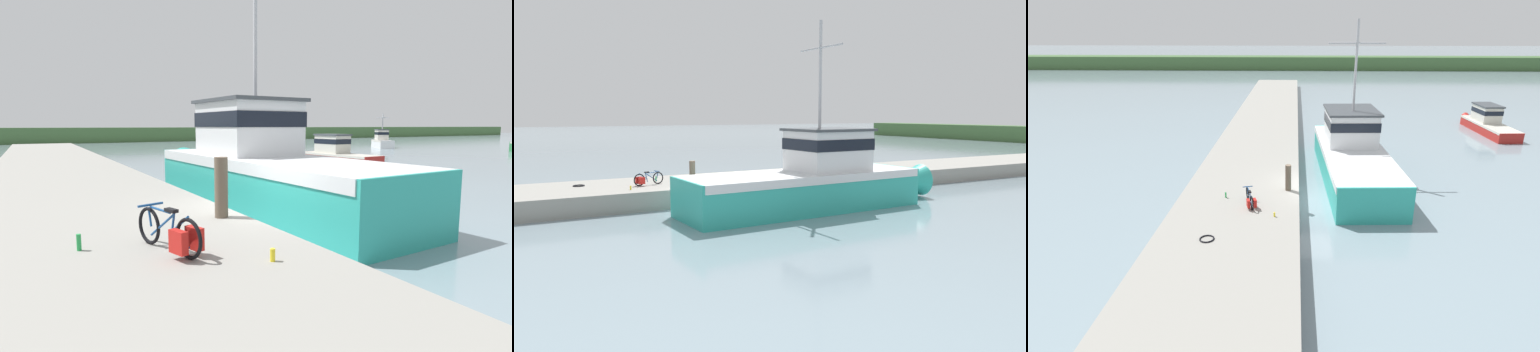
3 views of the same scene
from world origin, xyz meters
The scene contains 8 objects.
ground_plane centered at (0.00, 0.00, 0.00)m, with size 320.00×320.00×0.00m, color gray.
dock_pier centered at (-3.49, 0.00, 0.46)m, with size 5.51×80.00×0.91m, color gray.
fishing_boat_main centered at (2.34, 3.96, 1.37)m, with size 3.91×13.58×8.61m.
bicycle_touring centered at (-2.86, -2.49, 1.22)m, with size 0.72×1.61×0.67m.
mooring_post centered at (-1.25, -0.66, 1.54)m, with size 0.28×0.28×1.26m, color brown.
hose_coil centered at (-4.15, -5.43, 0.94)m, with size 0.56×0.56×0.05m, color black.
water_bottle_on_curb centered at (-1.76, -3.50, 1.00)m, with size 0.07×0.07×0.19m, color yellow.
water_bottle_by_bike centered at (-4.08, -1.63, 1.04)m, with size 0.07×0.07×0.26m, color green.
Camera 2 is at (21.39, -8.96, 4.43)m, focal length 35.00 mm.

